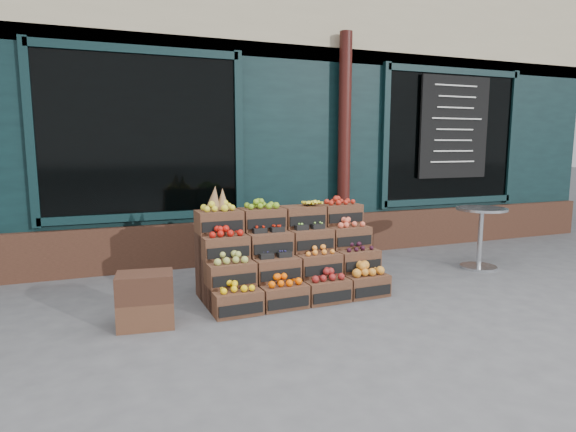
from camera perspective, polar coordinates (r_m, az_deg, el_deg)
name	(u,v)px	position (r m, az deg, el deg)	size (l,w,h in m)	color
ground	(331,307)	(4.97, 5.17, -10.73)	(60.00, 60.00, 0.00)	#4C4C4F
shop_facade	(214,104)	(9.58, -8.71, 12.96)	(12.00, 6.24, 4.80)	black
crate_display	(289,260)	(5.30, 0.12, -5.28)	(1.96, 1.00, 1.21)	#4F2F1F
spare_crates	(145,300)	(4.58, -16.54, -9.51)	(0.53, 0.40, 0.49)	#4F2F1F
bistro_table	(480,231)	(6.83, 21.85, -1.63)	(0.65, 0.65, 0.81)	silver
shopkeeper	(144,191)	(6.86, -16.68, 2.89)	(0.73, 0.48, 2.01)	#154A1B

